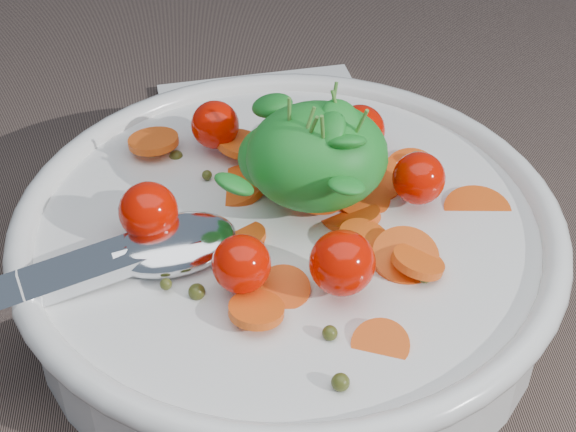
{
  "coord_description": "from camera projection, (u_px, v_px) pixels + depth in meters",
  "views": [
    {
      "loc": [
        -0.02,
        -0.35,
        0.36
      ],
      "look_at": [
        0.01,
        0.01,
        0.06
      ],
      "focal_mm": 55.0,
      "sensor_mm": 36.0,
      "label": 1
    }
  ],
  "objects": [
    {
      "name": "ground",
      "position": [
        267.0,
        305.0,
        0.5
      ],
      "size": [
        6.0,
        6.0,
        0.0
      ],
      "primitive_type": "plane",
      "color": "brown",
      "rests_on": "ground"
    },
    {
      "name": "bowl",
      "position": [
        288.0,
        249.0,
        0.49
      ],
      "size": [
        0.32,
        0.3,
        0.13
      ],
      "color": "white",
      "rests_on": "ground"
    },
    {
      "name": "napkin",
      "position": [
        269.0,
        123.0,
        0.64
      ],
      "size": [
        0.16,
        0.15,
        0.01
      ],
      "primitive_type": "cube",
      "rotation": [
        0.0,
        0.0,
        0.12
      ],
      "color": "white",
      "rests_on": "ground"
    }
  ]
}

